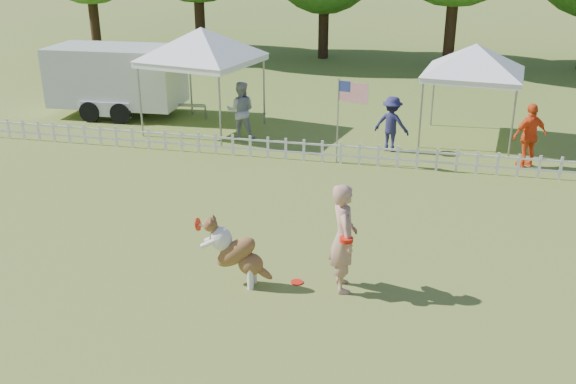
% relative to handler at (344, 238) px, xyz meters
% --- Properties ---
extents(ground, '(120.00, 120.00, 0.00)m').
position_rel_handler_xyz_m(ground, '(-1.26, -0.55, -0.96)').
color(ground, '#496A21').
rests_on(ground, ground).
extents(picket_fence, '(22.00, 0.08, 0.60)m').
position_rel_handler_xyz_m(picket_fence, '(-1.26, 6.45, -0.66)').
color(picket_fence, white).
rests_on(picket_fence, ground).
extents(handler, '(0.66, 0.81, 1.92)m').
position_rel_handler_xyz_m(handler, '(0.00, 0.00, 0.00)').
color(handler, tan).
rests_on(handler, ground).
extents(dog, '(1.20, 0.41, 1.24)m').
position_rel_handler_xyz_m(dog, '(-1.79, -0.28, -0.34)').
color(dog, brown).
rests_on(dog, ground).
extents(frisbee_on_turf, '(0.26, 0.26, 0.02)m').
position_rel_handler_xyz_m(frisbee_on_turf, '(-0.79, -0.01, -0.95)').
color(frisbee_on_turf, red).
rests_on(frisbee_on_turf, ground).
extents(canopy_tent_left, '(3.52, 3.52, 3.08)m').
position_rel_handler_xyz_m(canopy_tent_left, '(-5.60, 8.64, 0.58)').
color(canopy_tent_left, white).
rests_on(canopy_tent_left, ground).
extents(canopy_tent_right, '(2.97, 2.97, 2.77)m').
position_rel_handler_xyz_m(canopy_tent_right, '(2.33, 9.40, 0.43)').
color(canopy_tent_right, white).
rests_on(canopy_tent_right, ground).
extents(cargo_trailer, '(5.39, 2.56, 2.33)m').
position_rel_handler_xyz_m(cargo_trailer, '(-9.07, 9.77, 0.21)').
color(cargo_trailer, silver).
rests_on(cargo_trailer, ground).
extents(flag_pole, '(0.86, 0.31, 2.26)m').
position_rel_handler_xyz_m(flag_pole, '(-1.13, 6.51, 0.17)').
color(flag_pole, gray).
rests_on(flag_pole, ground).
extents(spectator_a, '(0.96, 0.81, 1.72)m').
position_rel_handler_xyz_m(spectator_a, '(-4.23, 7.98, -0.10)').
color(spectator_a, '#9E9FA3').
rests_on(spectator_a, ground).
extents(spectator_b, '(1.12, 0.82, 1.55)m').
position_rel_handler_xyz_m(spectator_b, '(0.19, 7.86, -0.18)').
color(spectator_b, '#23224A').
rests_on(spectator_b, ground).
extents(spectator_c, '(1.06, 0.87, 1.69)m').
position_rel_handler_xyz_m(spectator_c, '(3.78, 7.31, -0.11)').
color(spectator_c, '#EA4E1B').
rests_on(spectator_c, ground).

